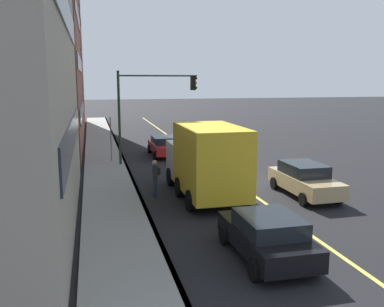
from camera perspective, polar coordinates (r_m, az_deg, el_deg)
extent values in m
plane|color=black|center=(22.12, 6.06, -4.05)|extent=(200.00, 200.00, 0.00)
cube|color=gray|center=(20.87, -11.05, -4.82)|extent=(80.00, 2.62, 0.15)
cube|color=slate|center=(20.96, -7.69, -4.66)|extent=(80.00, 0.16, 0.15)
cube|color=#D8CC4C|center=(22.12, 6.06, -4.03)|extent=(80.00, 0.16, 0.01)
cube|color=#262D38|center=(15.94, -16.00, 2.59)|extent=(13.63, 0.06, 1.10)
cube|color=#262D38|center=(15.98, -16.76, 17.85)|extent=(13.63, 0.06, 1.10)
cube|color=#262D38|center=(35.07, -14.82, 5.72)|extent=(14.55, 0.06, 1.10)
cube|color=#262D38|center=(35.01, -15.09, 11.72)|extent=(14.55, 0.06, 1.10)
cube|color=#262D38|center=(35.34, -15.37, 17.67)|extent=(14.55, 0.06, 1.10)
cube|color=#262D38|center=(50.72, -14.56, 7.67)|extent=(8.90, 0.06, 1.10)
cube|color=#262D38|center=(50.77, -14.79, 12.72)|extent=(8.90, 0.06, 1.10)
cube|color=#262D38|center=(51.20, -15.02, 17.72)|extent=(8.90, 0.06, 1.10)
cube|color=tan|center=(20.15, 15.16, -3.85)|extent=(4.45, 1.71, 0.69)
cube|color=black|center=(20.17, 15.00, -2.04)|extent=(2.29, 1.58, 0.54)
cylinder|color=black|center=(19.44, 19.37, -5.62)|extent=(0.60, 0.22, 0.60)
cylinder|color=black|center=(18.60, 15.02, -6.09)|extent=(0.60, 0.22, 0.60)
cylinder|color=black|center=(21.88, 15.20, -3.70)|extent=(0.60, 0.22, 0.60)
cylinder|color=black|center=(21.13, 11.21, -4.01)|extent=(0.60, 0.22, 0.60)
cube|color=red|center=(29.90, -3.69, 0.84)|extent=(4.34, 1.91, 0.60)
cube|color=black|center=(29.77, -3.68, 1.87)|extent=(2.27, 1.76, 0.49)
cylinder|color=black|center=(31.20, -5.83, 0.63)|extent=(0.60, 0.22, 0.60)
cylinder|color=black|center=(31.51, -2.45, 0.77)|extent=(0.60, 0.22, 0.60)
cylinder|color=black|center=(28.41, -5.04, -0.28)|extent=(0.60, 0.22, 0.60)
cylinder|color=black|center=(28.75, -1.34, -0.12)|extent=(0.60, 0.22, 0.60)
cube|color=black|center=(13.08, 10.07, -11.39)|extent=(4.01, 1.81, 0.62)
cube|color=black|center=(12.71, 10.52, -9.38)|extent=(2.07, 1.67, 0.49)
cylinder|color=black|center=(14.04, 4.44, -11.09)|extent=(0.60, 0.22, 0.60)
cylinder|color=black|center=(14.66, 11.15, -10.33)|extent=(0.60, 0.22, 0.60)
cylinder|color=black|center=(11.76, 8.59, -15.52)|extent=(0.60, 0.22, 0.60)
cylinder|color=black|center=(12.49, 16.39, -14.25)|extent=(0.60, 0.22, 0.60)
cube|color=silver|center=(21.60, 0.08, -0.69)|extent=(1.84, 2.46, 1.78)
cube|color=gold|center=(18.31, 2.58, -0.81)|extent=(4.57, 2.46, 2.93)
cylinder|color=black|center=(21.54, -2.97, -3.16)|extent=(0.90, 0.28, 0.90)
cylinder|color=black|center=(22.09, 3.05, -2.83)|extent=(0.90, 0.28, 0.90)
cylinder|color=black|center=(17.29, -0.17, -6.45)|extent=(0.90, 0.28, 0.90)
cylinder|color=black|center=(17.96, 7.19, -5.90)|extent=(0.90, 0.28, 0.90)
cylinder|color=black|center=(19.44, -1.75, -4.60)|extent=(0.90, 0.28, 0.90)
cylinder|color=black|center=(20.04, 4.87, -4.18)|extent=(0.90, 0.28, 0.90)
cylinder|color=#262D4C|center=(19.35, -5.03, -4.76)|extent=(0.14, 0.14, 0.86)
cylinder|color=#262D4C|center=(19.56, -5.12, -4.59)|extent=(0.14, 0.14, 0.86)
cube|color=#262628|center=(19.28, -5.11, -2.51)|extent=(0.42, 0.23, 0.65)
sphere|color=tan|center=(19.19, -5.13, -1.23)|extent=(0.23, 0.23, 0.23)
cube|color=black|center=(19.29, -4.61, -2.40)|extent=(0.26, 0.16, 0.34)
cylinder|color=#1E3823|center=(26.22, -9.90, 4.62)|extent=(0.16, 0.16, 5.92)
cylinder|color=#1E3823|center=(26.39, -4.62, 10.56)|extent=(0.10, 4.94, 0.10)
cube|color=black|center=(26.83, 0.15, 9.62)|extent=(0.28, 0.30, 0.90)
sphere|color=#360605|center=(26.87, 0.53, 10.26)|extent=(0.18, 0.18, 0.18)
sphere|color=gold|center=(26.87, 0.53, 9.62)|extent=(0.18, 0.18, 0.18)
sphere|color=black|center=(26.88, 0.52, 8.98)|extent=(0.18, 0.18, 0.18)
cylinder|color=slate|center=(27.60, -11.02, 1.81)|extent=(0.08, 0.08, 3.01)
cube|color=white|center=(27.45, -11.16, 4.50)|extent=(0.60, 0.02, 0.20)
cube|color=#DB5919|center=(27.48, -11.13, 3.77)|extent=(0.44, 0.02, 0.28)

